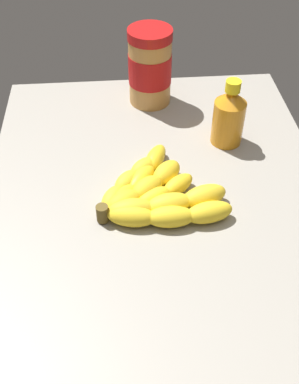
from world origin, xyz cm
name	(u,v)px	position (x,y,z in cm)	size (l,w,h in cm)	color
ground_plane	(159,201)	(0.00, 0.00, -2.13)	(75.51, 59.74, 4.26)	gray
banana_bunch	(153,195)	(2.46, -1.25, 1.73)	(20.83, 22.23, 3.79)	yellow
peanut_butter_jar	(150,67)	(-28.79, 0.84, 7.99)	(9.01, 9.01, 16.08)	#BF8442
honey_bottle	(229,116)	(-13.38, 14.38, 5.82)	(6.00, 6.00, 13.22)	orange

